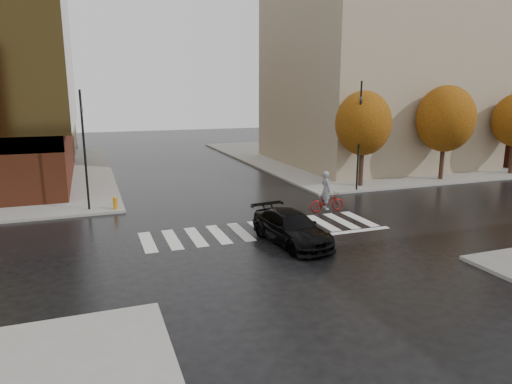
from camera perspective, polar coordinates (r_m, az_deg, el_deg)
ground at (r=21.89m, az=1.25°, el=-5.08°), size 120.00×120.00×0.00m
sidewalk_ne at (r=49.96m, az=15.05°, el=4.57°), size 30.00×30.00×0.15m
crosswalk at (r=22.33m, az=0.78°, el=-4.71°), size 12.00×3.00×0.01m
building_ne_tan at (r=44.04m, az=14.40°, el=15.45°), size 16.00×16.00×18.00m
building_ne_brick at (r=53.91m, az=29.38°, el=11.53°), size 14.00×14.00×14.00m
tree_ne_a at (r=32.17m, az=13.27°, el=8.34°), size 3.80×3.80×6.50m
tree_ne_b at (r=36.47m, az=22.61°, el=8.44°), size 4.20×4.20×6.89m
sedan at (r=20.29m, az=4.44°, el=-4.48°), size 2.54×5.03×1.40m
cyclist at (r=25.78m, az=8.81°, el=-0.71°), size 2.03×0.79×2.30m
traffic_light_nw at (r=26.54m, az=-20.71°, el=5.64°), size 0.17×0.14×6.55m
traffic_light_ne at (r=30.73m, az=12.80°, el=7.65°), size 0.18×0.21×7.10m
fire_hydrant at (r=26.64m, az=-17.19°, el=-1.22°), size 0.26×0.26×0.72m
manhole at (r=20.41m, az=5.19°, el=-6.43°), size 0.59×0.59×0.01m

